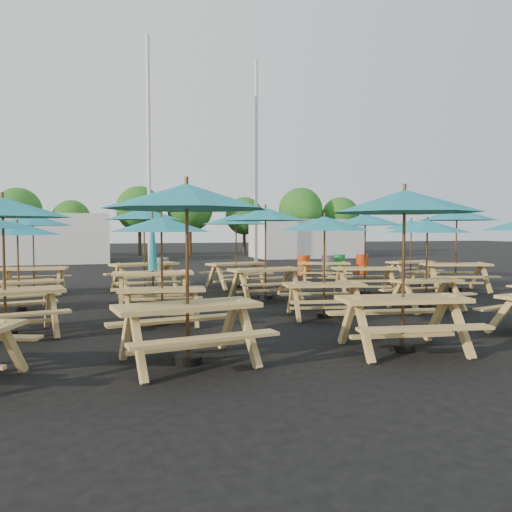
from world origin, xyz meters
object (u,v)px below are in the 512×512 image
object	(u,v)px
picnic_unit_6	(153,264)
picnic_unit_9	(325,229)
picnic_unit_4	(187,207)
picnic_unit_1	(3,215)
picnic_unit_8	(404,210)
picnic_unit_3	(33,224)
waste_bin_1	(304,265)
picnic_unit_2	(17,234)
picnic_unit_7	(144,219)
picnic_unit_15	(324,228)
picnic_unit_19	(411,228)
picnic_unit_14	(365,224)
waste_bin_2	(328,265)
picnic_unit_10	(266,219)
picnic_unit_13	(427,231)
picnic_unit_18	(457,219)
picnic_unit_11	(236,223)
waste_bin_0	(162,269)
waste_bin_3	(339,264)
waste_bin_4	(362,264)
picnic_unit_5	(161,230)

from	to	relation	value
picnic_unit_6	picnic_unit_9	bearing A→B (deg)	-36.55
picnic_unit_4	picnic_unit_6	world-z (taller)	picnic_unit_4
picnic_unit_1	picnic_unit_8	bearing A→B (deg)	-39.02
picnic_unit_3	picnic_unit_8	distance (m)	11.09
picnic_unit_9	waste_bin_1	distance (m)	10.13
picnic_unit_2	picnic_unit_6	world-z (taller)	picnic_unit_6
picnic_unit_7	picnic_unit_15	xyz separation A→B (m)	(6.14, 0.16, -0.28)
picnic_unit_3	picnic_unit_19	bearing A→B (deg)	3.68
picnic_unit_1	picnic_unit_9	world-z (taller)	picnic_unit_1
picnic_unit_4	picnic_unit_14	distance (m)	8.62
picnic_unit_1	waste_bin_2	bearing A→B (deg)	27.72
picnic_unit_10	picnic_unit_13	size ratio (longest dim) A/B	1.20
picnic_unit_10	waste_bin_1	xyz separation A→B (m)	(3.77, 6.35, -1.75)
picnic_unit_3	picnic_unit_18	bearing A→B (deg)	-8.51
picnic_unit_11	picnic_unit_15	distance (m)	3.21
picnic_unit_2	picnic_unit_9	bearing A→B (deg)	-38.56
picnic_unit_1	waste_bin_0	size ratio (longest dim) A/B	3.24
picnic_unit_19	picnic_unit_8	bearing A→B (deg)	-134.91
picnic_unit_14	picnic_unit_18	distance (m)	3.12
picnic_unit_3	picnic_unit_7	size ratio (longest dim) A/B	0.79
picnic_unit_9	picnic_unit_14	size ratio (longest dim) A/B	0.89
picnic_unit_7	waste_bin_3	distance (m)	9.35
picnic_unit_14	picnic_unit_15	xyz separation A→B (m)	(0.06, 2.93, -0.10)
waste_bin_2	picnic_unit_2	bearing A→B (deg)	-150.35
picnic_unit_6	picnic_unit_18	distance (m)	9.30
picnic_unit_3	picnic_unit_13	bearing A→B (deg)	-27.13
picnic_unit_8	picnic_unit_18	size ratio (longest dim) A/B	0.90
picnic_unit_8	waste_bin_3	bearing A→B (deg)	75.66
picnic_unit_2	waste_bin_4	xyz separation A→B (m)	(12.61, 6.52, -1.38)
waste_bin_4	picnic_unit_3	bearing A→B (deg)	-164.92
picnic_unit_10	waste_bin_4	size ratio (longest dim) A/B	3.05
picnic_unit_8	picnic_unit_9	xyz separation A→B (m)	(0.10, 3.09, -0.28)
picnic_unit_13	waste_bin_3	xyz separation A→B (m)	(2.37, 9.27, -1.43)
waste_bin_2	waste_bin_0	bearing A→B (deg)	179.87
picnic_unit_1	picnic_unit_14	bearing A→B (deg)	6.92
waste_bin_0	waste_bin_1	world-z (taller)	same
picnic_unit_14	picnic_unit_18	bearing A→B (deg)	12.08
picnic_unit_15	waste_bin_3	distance (m)	4.41
waste_bin_2	waste_bin_4	bearing A→B (deg)	11.48
picnic_unit_4	picnic_unit_3	bearing A→B (deg)	99.94
picnic_unit_7	waste_bin_0	bearing A→B (deg)	55.93
waste_bin_2	picnic_unit_9	bearing A→B (deg)	-115.88
picnic_unit_7	picnic_unit_14	distance (m)	6.68
picnic_unit_1	picnic_unit_5	bearing A→B (deg)	-5.77
waste_bin_2	picnic_unit_3	bearing A→B (deg)	-164.34
picnic_unit_7	waste_bin_1	bearing A→B (deg)	9.00
picnic_unit_6	picnic_unit_15	xyz separation A→B (m)	(6.17, 3.22, 0.92)
picnic_unit_2	waste_bin_4	bearing A→B (deg)	13.04
picnic_unit_9	picnic_unit_10	world-z (taller)	picnic_unit_10
picnic_unit_19	waste_bin_4	bearing A→B (deg)	78.72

